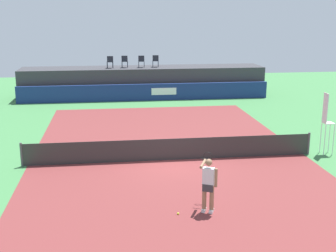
{
  "coord_description": "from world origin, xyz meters",
  "views": [
    {
      "loc": [
        -2.5,
        -18.13,
        6.17
      ],
      "look_at": [
        0.14,
        2.0,
        1.0
      ],
      "focal_mm": 47.85,
      "sensor_mm": 36.0,
      "label": 1
    }
  ],
  "objects_px": {
    "spectator_chair_left": "(125,61)",
    "tennis_player": "(208,183)",
    "net_post_near": "(21,155)",
    "spectator_chair_right": "(156,60)",
    "spectator_chair_far_left": "(110,61)",
    "umpire_chair": "(326,119)",
    "spectator_chair_center": "(141,61)",
    "tennis_ball": "(178,214)",
    "net_post_far": "(309,143)"
  },
  "relations": [
    {
      "from": "spectator_chair_left",
      "to": "net_post_near",
      "type": "relative_size",
      "value": 0.89
    },
    {
      "from": "spectator_chair_left",
      "to": "net_post_far",
      "type": "height_order",
      "value": "spectator_chair_left"
    },
    {
      "from": "spectator_chair_left",
      "to": "net_post_near",
      "type": "distance_m",
      "value": 16.05
    },
    {
      "from": "spectator_chair_far_left",
      "to": "spectator_chair_right",
      "type": "height_order",
      "value": "same"
    },
    {
      "from": "umpire_chair",
      "to": "net_post_far",
      "type": "bearing_deg",
      "value": -179.88
    },
    {
      "from": "spectator_chair_far_left",
      "to": "umpire_chair",
      "type": "xyz_separation_m",
      "value": [
        9.38,
        -14.97,
        -1.11
      ]
    },
    {
      "from": "tennis_ball",
      "to": "spectator_chair_center",
      "type": "bearing_deg",
      "value": 88.95
    },
    {
      "from": "net_post_near",
      "to": "net_post_far",
      "type": "relative_size",
      "value": 1.0
    },
    {
      "from": "tennis_player",
      "to": "spectator_chair_left",
      "type": "bearing_deg",
      "value": 95.13
    },
    {
      "from": "spectator_chair_center",
      "to": "net_post_near",
      "type": "xyz_separation_m",
      "value": [
        -6.06,
        -15.06,
        -2.19
      ]
    },
    {
      "from": "spectator_chair_center",
      "to": "tennis_player",
      "type": "xyz_separation_m",
      "value": [
        0.6,
        -20.31,
        -1.73
      ]
    },
    {
      "from": "spectator_chair_center",
      "to": "umpire_chair",
      "type": "xyz_separation_m",
      "value": [
        7.08,
        -15.06,
        -1.11
      ]
    },
    {
      "from": "spectator_chair_far_left",
      "to": "umpire_chair",
      "type": "bearing_deg",
      "value": -57.93
    },
    {
      "from": "net_post_near",
      "to": "spectator_chair_right",
      "type": "bearing_deg",
      "value": 64.9
    },
    {
      "from": "net_post_near",
      "to": "tennis_player",
      "type": "height_order",
      "value": "tennis_player"
    },
    {
      "from": "spectator_chair_center",
      "to": "net_post_near",
      "type": "height_order",
      "value": "spectator_chair_center"
    },
    {
      "from": "tennis_ball",
      "to": "net_post_near",
      "type": "bearing_deg",
      "value": 136.73
    },
    {
      "from": "umpire_chair",
      "to": "net_post_far",
      "type": "distance_m",
      "value": 1.31
    },
    {
      "from": "spectator_chair_left",
      "to": "net_post_far",
      "type": "distance_m",
      "value": 17.08
    },
    {
      "from": "spectator_chair_center",
      "to": "umpire_chair",
      "type": "bearing_deg",
      "value": -64.84
    },
    {
      "from": "umpire_chair",
      "to": "tennis_ball",
      "type": "height_order",
      "value": "umpire_chair"
    },
    {
      "from": "spectator_chair_right",
      "to": "net_post_near",
      "type": "xyz_separation_m",
      "value": [
        -7.13,
        -15.23,
        -2.19
      ]
    },
    {
      "from": "spectator_chair_left",
      "to": "tennis_player",
      "type": "xyz_separation_m",
      "value": [
        1.83,
        -20.4,
        -1.73
      ]
    },
    {
      "from": "spectator_chair_center",
      "to": "net_post_far",
      "type": "distance_m",
      "value": 16.49
    },
    {
      "from": "umpire_chair",
      "to": "tennis_ball",
      "type": "distance_m",
      "value": 9.3
    },
    {
      "from": "spectator_chair_right",
      "to": "tennis_player",
      "type": "height_order",
      "value": "spectator_chair_right"
    },
    {
      "from": "spectator_chair_center",
      "to": "spectator_chair_right",
      "type": "relative_size",
      "value": 1.0
    },
    {
      "from": "spectator_chair_center",
      "to": "umpire_chair",
      "type": "relative_size",
      "value": 0.32
    },
    {
      "from": "spectator_chair_left",
      "to": "net_post_far",
      "type": "xyz_separation_m",
      "value": [
        7.57,
        -15.15,
        -2.19
      ]
    },
    {
      "from": "tennis_ball",
      "to": "umpire_chair",
      "type": "bearing_deg",
      "value": 35.74
    },
    {
      "from": "spectator_chair_far_left",
      "to": "net_post_near",
      "type": "relative_size",
      "value": 0.89
    },
    {
      "from": "spectator_chair_far_left",
      "to": "net_post_near",
      "type": "distance_m",
      "value": 15.59
    },
    {
      "from": "umpire_chair",
      "to": "net_post_near",
      "type": "distance_m",
      "value": 13.18
    },
    {
      "from": "spectator_chair_center",
      "to": "net_post_near",
      "type": "distance_m",
      "value": 16.38
    },
    {
      "from": "net_post_near",
      "to": "spectator_chair_left",
      "type": "bearing_deg",
      "value": 72.3
    },
    {
      "from": "net_post_far",
      "to": "umpire_chair",
      "type": "bearing_deg",
      "value": 0.12
    },
    {
      "from": "net_post_near",
      "to": "tennis_player",
      "type": "bearing_deg",
      "value": -38.2
    },
    {
      "from": "net_post_near",
      "to": "tennis_player",
      "type": "xyz_separation_m",
      "value": [
        6.67,
        -5.25,
        0.46
      ]
    },
    {
      "from": "spectator_chair_far_left",
      "to": "spectator_chair_right",
      "type": "relative_size",
      "value": 1.0
    },
    {
      "from": "net_post_near",
      "to": "umpire_chair",
      "type": "bearing_deg",
      "value": 0.01
    },
    {
      "from": "spectator_chair_right",
      "to": "tennis_player",
      "type": "relative_size",
      "value": 0.5
    },
    {
      "from": "tennis_player",
      "to": "net_post_far",
      "type": "bearing_deg",
      "value": 42.45
    },
    {
      "from": "tennis_ball",
      "to": "spectator_chair_right",
      "type": "bearing_deg",
      "value": 86.0
    },
    {
      "from": "spectator_chair_center",
      "to": "net_post_near",
      "type": "relative_size",
      "value": 0.89
    },
    {
      "from": "spectator_chair_right",
      "to": "tennis_player",
      "type": "distance_m",
      "value": 20.55
    },
    {
      "from": "spectator_chair_far_left",
      "to": "spectator_chair_left",
      "type": "relative_size",
      "value": 1.0
    },
    {
      "from": "spectator_chair_right",
      "to": "umpire_chair",
      "type": "xyz_separation_m",
      "value": [
        6.01,
        -15.23,
        -1.11
      ]
    },
    {
      "from": "spectator_chair_far_left",
      "to": "spectator_chair_left",
      "type": "xyz_separation_m",
      "value": [
        1.07,
        0.18,
        0.0
      ]
    },
    {
      "from": "spectator_chair_right",
      "to": "tennis_ball",
      "type": "height_order",
      "value": "spectator_chair_right"
    },
    {
      "from": "net_post_near",
      "to": "net_post_far",
      "type": "bearing_deg",
      "value": 0.0
    }
  ]
}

